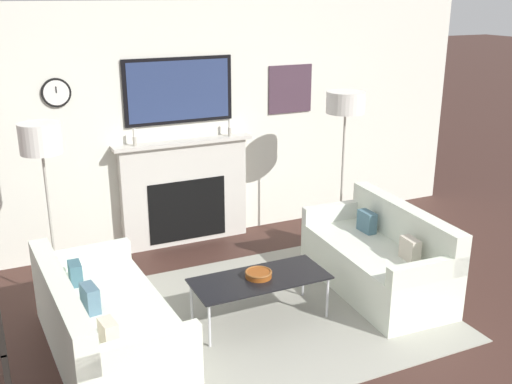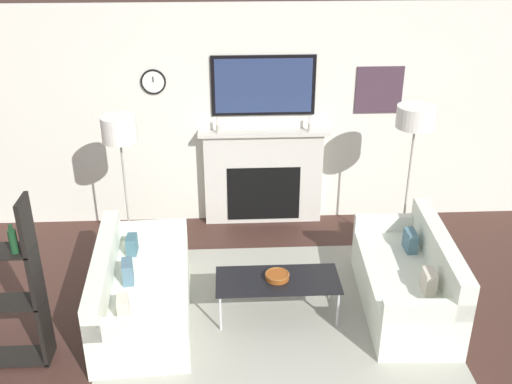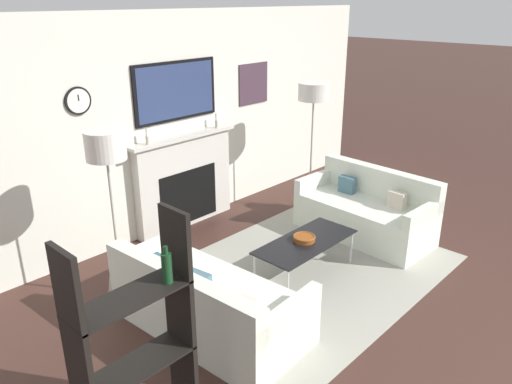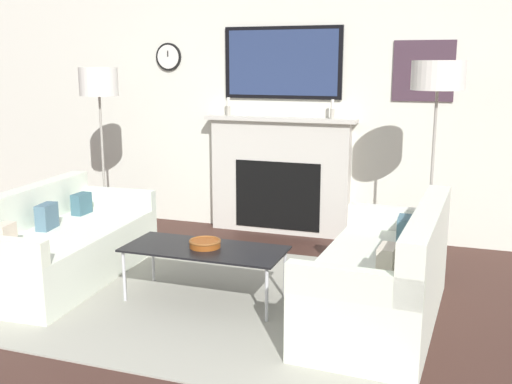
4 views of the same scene
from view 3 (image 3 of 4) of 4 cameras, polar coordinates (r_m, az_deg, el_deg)
fireplace_wall at (r=6.41m, az=-9.00°, el=6.76°), size 7.48×0.28×2.70m
area_rug at (r=5.55m, az=4.95°, el=-9.26°), size 3.28×2.41×0.01m
couch_left at (r=4.59m, az=-5.56°, el=-12.66°), size 0.98×1.82×0.74m
couch_right at (r=6.41m, az=12.46°, el=-2.35°), size 0.86×1.70×0.83m
coffee_table at (r=5.35m, az=5.70°, el=-5.85°), size 1.20×0.52×0.41m
decorative_bowl at (r=5.33m, az=5.53°, el=-5.25°), size 0.24×0.24×0.06m
floor_lamp_left at (r=4.72m, az=-16.81°, el=4.81°), size 0.37×0.37×1.72m
floor_lamp_right at (r=6.76m, az=6.62°, el=11.10°), size 0.42×0.42×1.78m
shelf_unit at (r=3.39m, az=-13.73°, el=-17.02°), size 0.78×0.28×1.61m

